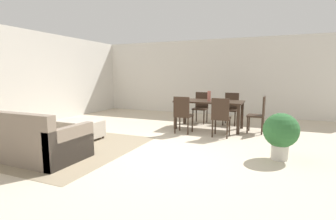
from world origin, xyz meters
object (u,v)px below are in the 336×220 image
(dining_table, at_px, (209,104))
(potted_plant, at_px, (281,132))
(dining_chair_near_right, at_px, (221,115))
(dining_chair_far_right, at_px, (231,107))
(ottoman_table, at_px, (81,129))
(vase_centerpiece, at_px, (209,96))
(couch, at_px, (27,142))
(dining_chair_far_left, at_px, (201,106))
(dining_chair_near_left, at_px, (183,113))
(dining_chair_head_east, at_px, (259,112))

(dining_table, distance_m, potted_plant, 2.65)
(dining_chair_near_right, xyz_separation_m, dining_chair_far_right, (-0.03, 1.67, 0.00))
(ottoman_table, xyz_separation_m, dining_chair_near_right, (2.87, 1.40, 0.28))
(dining_table, relative_size, vase_centerpiece, 6.81)
(couch, bearing_deg, dining_table, 56.80)
(dining_chair_far_right, distance_m, potted_plant, 3.11)
(vase_centerpiece, distance_m, potted_plant, 2.67)
(couch, height_order, potted_plant, couch)
(couch, height_order, dining_chair_far_left, dining_chair_far_left)
(dining_table, height_order, vase_centerpiece, vase_centerpiece)
(couch, distance_m, ottoman_table, 1.38)
(dining_chair_far_left, bearing_deg, couch, -113.64)
(ottoman_table, height_order, potted_plant, potted_plant)
(ottoman_table, relative_size, dining_chair_near_right, 1.00)
(dining_table, distance_m, vase_centerpiece, 0.22)
(dining_chair_near_left, xyz_separation_m, vase_centerpiece, (0.46, 0.80, 0.37))
(dining_chair_near_right, height_order, dining_chair_head_east, same)
(dining_chair_near_right, bearing_deg, dining_chair_near_left, 178.94)
(dining_chair_far_left, height_order, dining_chair_far_right, same)
(ottoman_table, distance_m, dining_chair_near_left, 2.41)
(potted_plant, bearing_deg, dining_chair_far_left, 128.12)
(dining_chair_near_left, bearing_deg, couch, -124.12)
(dining_table, bearing_deg, vase_centerpiece, -118.42)
(couch, xyz_separation_m, dining_chair_head_east, (3.64, 3.58, 0.24))
(ottoman_table, height_order, vase_centerpiece, vase_centerpiece)
(dining_table, height_order, potted_plant, potted_plant)
(couch, bearing_deg, dining_chair_far_right, 57.75)
(dining_table, bearing_deg, potted_plant, -48.92)
(dining_chair_near_left, distance_m, dining_chair_near_right, 0.94)
(dining_chair_near_left, bearing_deg, dining_chair_near_right, -1.06)
(dining_chair_near_left, relative_size, dining_chair_near_right, 1.00)
(dining_chair_far_right, distance_m, dining_chair_head_east, 1.20)
(dining_chair_near_left, distance_m, potted_plant, 2.49)
(dining_table, relative_size, dining_chair_far_right, 1.91)
(dining_chair_near_left, xyz_separation_m, dining_chair_far_right, (0.91, 1.65, 0.00))
(dining_table, bearing_deg, ottoman_table, -137.06)
(dining_chair_far_left, height_order, vase_centerpiece, vase_centerpiece)
(dining_table, relative_size, dining_chair_far_left, 1.91)
(vase_centerpiece, relative_size, potted_plant, 0.32)
(couch, relative_size, vase_centerpiece, 7.78)
(couch, relative_size, dining_chair_head_east, 2.19)
(dining_chair_far_right, bearing_deg, dining_chair_near_right, -88.93)
(couch, distance_m, dining_table, 4.32)
(dining_chair_far_right, relative_size, dining_chair_head_east, 1.00)
(dining_chair_near_right, height_order, vase_centerpiece, vase_centerpiece)
(dining_table, bearing_deg, dining_chair_near_right, -59.82)
(dining_chair_near_right, relative_size, dining_chair_head_east, 1.00)
(dining_chair_near_left, xyz_separation_m, dining_chair_near_right, (0.94, -0.02, 0.00))
(ottoman_table, bearing_deg, vase_centerpiece, 42.89)
(dining_chair_near_left, distance_m, vase_centerpiece, 0.99)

